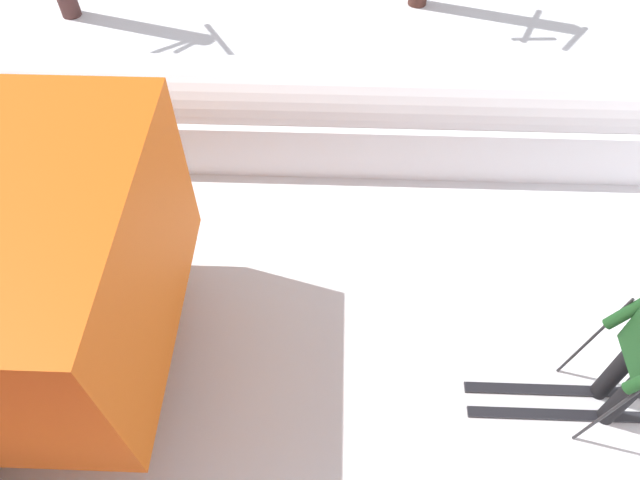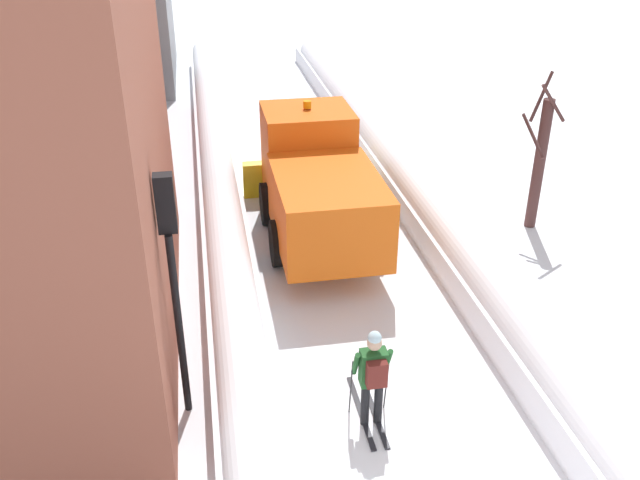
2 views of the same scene
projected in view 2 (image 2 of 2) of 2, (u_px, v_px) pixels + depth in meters
name	position (u px, v px, depth m)	size (l,w,h in m)	color
ground_plane	(321.00, 218.00, 17.93)	(80.00, 80.00, 0.00)	white
snowbank_left	(222.00, 205.00, 17.23)	(1.10, 36.00, 1.29)	white
snowbank_right	(415.00, 194.00, 18.10)	(1.10, 36.00, 1.12)	white
plow_truck	(317.00, 184.00, 16.24)	(3.20, 5.98, 3.12)	orange
skier	(373.00, 374.00, 10.67)	(0.62, 1.80, 1.81)	black
traffic_light_pole	(171.00, 252.00, 10.15)	(0.28, 0.42, 4.20)	black
bare_tree_mid	(539.00, 161.00, 16.72)	(0.79, 1.00, 3.93)	#4A2D2B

